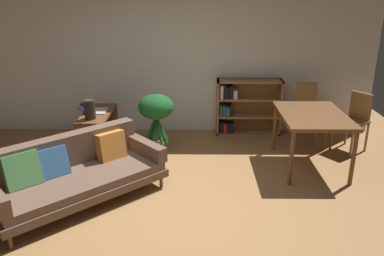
{
  "coord_description": "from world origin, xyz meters",
  "views": [
    {
      "loc": [
        0.34,
        -3.98,
        2.45
      ],
      "look_at": [
        0.29,
        0.56,
        0.8
      ],
      "focal_mm": 36.39,
      "sensor_mm": 36.0,
      "label": 1
    }
  ],
  "objects_px": {
    "potted_floor_plant": "(156,114)",
    "open_laptop": "(94,110)",
    "dining_table": "(313,119)",
    "bookshelf": "(244,107)",
    "fabric_couch": "(74,171)",
    "dining_chair_near": "(354,118)",
    "media_console": "(98,131)",
    "desk_speaker": "(90,109)",
    "dining_chair_far": "(305,109)"
  },
  "relations": [
    {
      "from": "dining_table",
      "to": "bookshelf",
      "type": "relative_size",
      "value": 1.13
    },
    {
      "from": "desk_speaker",
      "to": "dining_chair_near",
      "type": "relative_size",
      "value": 0.32
    },
    {
      "from": "potted_floor_plant",
      "to": "dining_chair_near",
      "type": "bearing_deg",
      "value": 4.98
    },
    {
      "from": "fabric_couch",
      "to": "bookshelf",
      "type": "distance_m",
      "value": 3.27
    },
    {
      "from": "potted_floor_plant",
      "to": "open_laptop",
      "type": "bearing_deg",
      "value": 162.65
    },
    {
      "from": "fabric_couch",
      "to": "bookshelf",
      "type": "bearing_deg",
      "value": 45.4
    },
    {
      "from": "potted_floor_plant",
      "to": "dining_chair_far",
      "type": "xyz_separation_m",
      "value": [
        2.41,
        0.69,
        -0.14
      ]
    },
    {
      "from": "media_console",
      "to": "dining_chair_far",
      "type": "distance_m",
      "value": 3.4
    },
    {
      "from": "open_laptop",
      "to": "dining_table",
      "type": "xyz_separation_m",
      "value": [
        3.23,
        -0.67,
        0.08
      ]
    },
    {
      "from": "media_console",
      "to": "open_laptop",
      "type": "distance_m",
      "value": 0.35
    },
    {
      "from": "open_laptop",
      "to": "dining_chair_near",
      "type": "xyz_separation_m",
      "value": [
        4.07,
        -0.05,
        -0.11
      ]
    },
    {
      "from": "fabric_couch",
      "to": "bookshelf",
      "type": "xyz_separation_m",
      "value": [
        2.29,
        2.32,
        0.12
      ]
    },
    {
      "from": "fabric_couch",
      "to": "open_laptop",
      "type": "xyz_separation_m",
      "value": [
        -0.14,
        1.64,
        0.26
      ]
    },
    {
      "from": "dining_chair_far",
      "to": "dining_chair_near",
      "type": "bearing_deg",
      "value": -33.15
    },
    {
      "from": "potted_floor_plant",
      "to": "desk_speaker",
      "type": "bearing_deg",
      "value": -177.79
    },
    {
      "from": "fabric_couch",
      "to": "potted_floor_plant",
      "type": "bearing_deg",
      "value": 56.8
    },
    {
      "from": "desk_speaker",
      "to": "dining_chair_far",
      "type": "height_order",
      "value": "dining_chair_far"
    },
    {
      "from": "media_console",
      "to": "dining_chair_near",
      "type": "relative_size",
      "value": 1.15
    },
    {
      "from": "potted_floor_plant",
      "to": "dining_table",
      "type": "bearing_deg",
      "value": -9.16
    },
    {
      "from": "media_console",
      "to": "potted_floor_plant",
      "type": "xyz_separation_m",
      "value": [
        0.96,
        -0.25,
        0.38
      ]
    },
    {
      "from": "desk_speaker",
      "to": "dining_chair_near",
      "type": "xyz_separation_m",
      "value": [
        4.04,
        0.3,
        -0.22
      ]
    },
    {
      "from": "open_laptop",
      "to": "dining_table",
      "type": "distance_m",
      "value": 3.3
    },
    {
      "from": "potted_floor_plant",
      "to": "bookshelf",
      "type": "distance_m",
      "value": 1.75
    },
    {
      "from": "dining_chair_near",
      "to": "bookshelf",
      "type": "xyz_separation_m",
      "value": [
        -1.63,
        0.73,
        -0.04
      ]
    },
    {
      "from": "open_laptop",
      "to": "media_console",
      "type": "bearing_deg",
      "value": -50.93
    },
    {
      "from": "dining_table",
      "to": "open_laptop",
      "type": "bearing_deg",
      "value": 168.22
    },
    {
      "from": "media_console",
      "to": "dining_table",
      "type": "bearing_deg",
      "value": -10.81
    },
    {
      "from": "potted_floor_plant",
      "to": "dining_table",
      "type": "distance_m",
      "value": 2.25
    },
    {
      "from": "media_console",
      "to": "open_laptop",
      "type": "bearing_deg",
      "value": 129.07
    },
    {
      "from": "media_console",
      "to": "dining_table",
      "type": "height_order",
      "value": "dining_table"
    },
    {
      "from": "fabric_couch",
      "to": "desk_speaker",
      "type": "bearing_deg",
      "value": 94.88
    },
    {
      "from": "dining_chair_near",
      "to": "bookshelf",
      "type": "relative_size",
      "value": 0.82
    },
    {
      "from": "fabric_couch",
      "to": "media_console",
      "type": "xyz_separation_m",
      "value": [
        -0.09,
        1.57,
        -0.07
      ]
    },
    {
      "from": "desk_speaker",
      "to": "dining_chair_far",
      "type": "xyz_separation_m",
      "value": [
        3.38,
        0.73,
        -0.21
      ]
    },
    {
      "from": "dining_chair_near",
      "to": "media_console",
      "type": "bearing_deg",
      "value": -179.74
    },
    {
      "from": "desk_speaker",
      "to": "dining_table",
      "type": "height_order",
      "value": "desk_speaker"
    },
    {
      "from": "dining_chair_near",
      "to": "bookshelf",
      "type": "height_order",
      "value": "bookshelf"
    },
    {
      "from": "media_console",
      "to": "desk_speaker",
      "type": "distance_m",
      "value": 0.54
    },
    {
      "from": "open_laptop",
      "to": "desk_speaker",
      "type": "distance_m",
      "value": 0.37
    },
    {
      "from": "fabric_couch",
      "to": "media_console",
      "type": "bearing_deg",
      "value": 93.24
    },
    {
      "from": "fabric_couch",
      "to": "potted_floor_plant",
      "type": "distance_m",
      "value": 1.61
    },
    {
      "from": "media_console",
      "to": "dining_chair_near",
      "type": "height_order",
      "value": "dining_chair_near"
    },
    {
      "from": "bookshelf",
      "to": "media_console",
      "type": "bearing_deg",
      "value": -162.45
    },
    {
      "from": "fabric_couch",
      "to": "dining_chair_far",
      "type": "xyz_separation_m",
      "value": [
        3.27,
        2.02,
        0.17
      ]
    },
    {
      "from": "media_console",
      "to": "open_laptop",
      "type": "xyz_separation_m",
      "value": [
        -0.05,
        0.07,
        0.34
      ]
    },
    {
      "from": "open_laptop",
      "to": "potted_floor_plant",
      "type": "relative_size",
      "value": 0.47
    },
    {
      "from": "open_laptop",
      "to": "dining_table",
      "type": "relative_size",
      "value": 0.36
    },
    {
      "from": "open_laptop",
      "to": "bookshelf",
      "type": "height_order",
      "value": "bookshelf"
    },
    {
      "from": "media_console",
      "to": "dining_chair_near",
      "type": "xyz_separation_m",
      "value": [
        4.01,
        0.02,
        0.23
      ]
    },
    {
      "from": "open_laptop",
      "to": "dining_chair_far",
      "type": "xyz_separation_m",
      "value": [
        3.42,
        0.38,
        -0.09
      ]
    }
  ]
}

